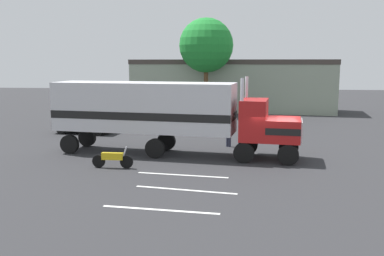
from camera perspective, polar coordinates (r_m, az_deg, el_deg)
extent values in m
plane|color=#2D2D30|center=(23.70, 10.75, -4.29)|extent=(120.00, 120.00, 0.00)
cube|color=silver|center=(20.34, -1.28, -6.32)|extent=(4.39, 0.70, 0.01)
cube|color=silver|center=(18.06, -0.88, -8.30)|extent=(4.37, 0.87, 0.01)
cube|color=silver|center=(15.81, -4.28, -10.88)|extent=(4.39, 0.61, 0.01)
cube|color=#B21919|center=(23.54, 12.15, -0.20)|extent=(2.12, 2.72, 1.20)
cube|color=#B21919|center=(23.55, 8.29, 1.14)|extent=(1.73, 2.67, 2.20)
cube|color=silver|center=(23.54, 14.43, -0.29)|extent=(0.37, 2.09, 1.08)
cube|color=black|center=(23.53, 12.15, -0.06)|extent=(2.13, 2.76, 0.36)
cylinder|color=silver|center=(24.62, 7.28, 2.90)|extent=(0.18, 0.18, 3.40)
cylinder|color=silver|center=(22.44, 6.68, 2.33)|extent=(0.18, 0.18, 3.40)
cube|color=silver|center=(24.85, -6.44, 2.86)|extent=(10.76, 4.01, 2.80)
cube|color=black|center=(24.89, -6.42, 1.90)|extent=(10.76, 4.05, 0.44)
cylinder|color=silver|center=(24.99, 9.45, -1.34)|extent=(1.38, 0.81, 0.64)
cylinder|color=black|center=(24.82, 12.81, -2.46)|extent=(1.13, 0.45, 1.10)
cylinder|color=black|center=(22.66, 12.75, -3.53)|extent=(1.13, 0.45, 1.10)
cylinder|color=black|center=(24.94, 7.52, -2.26)|extent=(1.13, 0.45, 1.10)
cylinder|color=black|center=(22.79, 6.95, -3.31)|extent=(1.13, 0.45, 1.10)
cylinder|color=black|center=(25.89, -3.45, -1.78)|extent=(1.13, 0.45, 1.10)
cylinder|color=black|center=(23.83, -4.97, -2.73)|extent=(1.13, 0.45, 1.10)
cylinder|color=black|center=(27.84, -13.85, -1.27)|extent=(1.13, 0.45, 1.10)
cylinder|color=black|center=(25.94, -16.06, -2.10)|extent=(1.13, 0.45, 1.10)
cylinder|color=#2D3347|center=(27.00, 5.06, -1.66)|extent=(0.18, 0.18, 0.82)
cylinder|color=#2D3347|center=(27.07, 4.78, -1.63)|extent=(0.18, 0.18, 0.82)
cylinder|color=#A5728C|center=(26.91, 4.94, -0.18)|extent=(0.34, 0.34, 0.58)
sphere|color=tan|center=(26.85, 4.95, 0.68)|extent=(0.23, 0.23, 0.23)
cube|color=black|center=(27.08, 5.14, -0.06)|extent=(0.30, 0.26, 0.36)
cube|color=black|center=(32.92, -14.24, 0.47)|extent=(4.62, 2.44, 0.70)
cube|color=#1E232D|center=(32.93, -14.58, 1.56)|extent=(2.32, 1.95, 0.55)
cylinder|color=black|center=(32.98, -11.28, -0.02)|extent=(0.67, 0.31, 0.64)
cylinder|color=black|center=(31.60, -12.48, -0.45)|extent=(0.67, 0.31, 0.64)
cylinder|color=black|center=(34.37, -15.80, 0.17)|extent=(0.67, 0.31, 0.64)
cylinder|color=black|center=(33.04, -17.14, -0.23)|extent=(0.67, 0.31, 0.64)
cylinder|color=black|center=(21.77, -8.75, -4.52)|extent=(0.66, 0.11, 0.66)
cylinder|color=black|center=(22.19, -12.38, -4.37)|extent=(0.66, 0.11, 0.66)
cube|color=gold|center=(21.91, -10.60, -3.73)|extent=(1.10, 0.26, 0.36)
cylinder|color=silver|center=(21.70, -9.03, -3.35)|extent=(0.28, 0.07, 0.69)
cylinder|color=brown|center=(43.46, 1.87, 5.19)|extent=(0.44, 0.44, 5.03)
sphere|color=#1F842F|center=(43.40, 1.90, 11.02)|extent=(5.43, 5.43, 5.43)
cube|color=gray|center=(47.16, 5.42, 5.75)|extent=(22.35, 8.91, 5.53)
cube|color=#3F3833|center=(47.08, 5.46, 8.81)|extent=(22.46, 9.02, 0.50)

